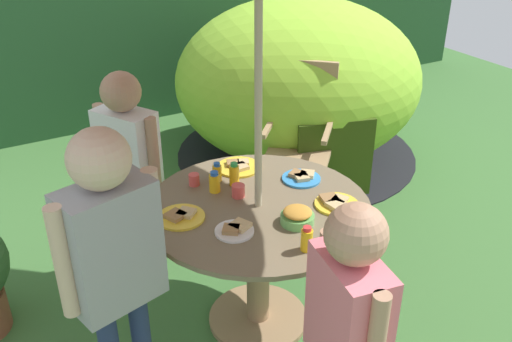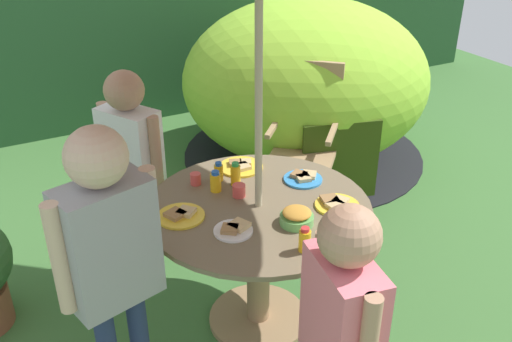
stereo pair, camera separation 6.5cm
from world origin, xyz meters
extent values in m
cube|color=#3D6B33|center=(0.00, 0.00, -0.01)|extent=(10.00, 10.00, 0.02)
cube|color=#234C28|center=(0.00, 3.38, 0.91)|extent=(9.00, 0.70, 1.82)
cylinder|color=#93704C|center=(0.00, 0.00, 0.01)|extent=(0.54, 0.54, 0.03)
cylinder|color=#93704C|center=(0.00, 0.00, 0.36)|extent=(0.12, 0.12, 0.72)
cylinder|color=#75664C|center=(0.00, 0.00, 0.73)|extent=(1.13, 1.13, 0.03)
cylinder|color=#B7AD8C|center=(0.00, 0.00, 1.18)|extent=(0.04, 0.04, 2.36)
cylinder|color=tan|center=(0.52, 0.84, 0.22)|extent=(0.04, 0.04, 0.44)
cylinder|color=tan|center=(0.81, 0.57, 0.22)|extent=(0.04, 0.04, 0.44)
cylinder|color=tan|center=(0.81, 1.15, 0.22)|extent=(0.04, 0.04, 0.44)
cylinder|color=tan|center=(1.10, 0.88, 0.22)|extent=(0.04, 0.04, 0.44)
cube|color=tan|center=(0.81, 0.86, 0.45)|extent=(0.64, 0.64, 0.04)
cube|color=tan|center=(0.96, 1.02, 0.77)|extent=(0.35, 0.33, 0.60)
cube|color=tan|center=(0.67, 1.00, 0.67)|extent=(0.35, 0.37, 0.03)
cube|color=tan|center=(0.96, 0.72, 0.67)|extent=(0.35, 0.37, 0.03)
ellipsoid|color=#8CC633|center=(1.33, 1.67, 0.67)|extent=(2.47, 2.35, 1.35)
cylinder|color=black|center=(1.33, 1.67, 0.01)|extent=(2.56, 2.56, 0.01)
cube|color=#314511|center=(1.08, 0.79, 0.37)|extent=(0.56, 0.18, 0.61)
cylinder|color=#3F3F47|center=(-0.45, 0.80, 0.29)|extent=(0.08, 0.08, 0.58)
cylinder|color=#3F3F47|center=(-0.38, 0.68, 0.29)|extent=(0.08, 0.08, 0.58)
cube|color=white|center=(-0.42, 0.74, 0.83)|extent=(0.33, 0.38, 0.49)
cylinder|color=tan|center=(-0.51, 0.90, 0.85)|extent=(0.06, 0.06, 0.44)
cylinder|color=tan|center=(-0.33, 0.58, 0.85)|extent=(0.06, 0.06, 0.44)
sphere|color=tan|center=(-0.42, 0.74, 1.18)|extent=(0.22, 0.22, 0.22)
cube|color=#99999E|center=(-0.78, -0.20, 0.90)|extent=(0.41, 0.29, 0.54)
cylinder|color=#D8B293|center=(-0.98, -0.26, 0.93)|extent=(0.07, 0.07, 0.48)
cylinder|color=#D8B293|center=(-0.59, -0.15, 0.93)|extent=(0.07, 0.07, 0.48)
sphere|color=#D8B293|center=(-0.78, -0.20, 1.29)|extent=(0.24, 0.24, 0.24)
cube|color=#EA727F|center=(-0.15, -0.90, 0.81)|extent=(0.23, 0.36, 0.48)
cylinder|color=tan|center=(-0.12, -0.72, 0.84)|extent=(0.06, 0.06, 0.43)
sphere|color=tan|center=(-0.15, -0.90, 1.16)|extent=(0.22, 0.22, 0.22)
cylinder|color=#66B259|center=(0.08, -0.23, 0.77)|extent=(0.16, 0.16, 0.05)
ellipsoid|color=gold|center=(0.08, -0.23, 0.81)|extent=(0.14, 0.14, 0.04)
cylinder|color=yellow|center=(-0.38, 0.08, 0.75)|extent=(0.23, 0.23, 0.01)
cube|color=tan|center=(-0.35, 0.08, 0.77)|extent=(0.11, 0.11, 0.02)
cube|color=#9E7547|center=(-0.41, 0.08, 0.77)|extent=(0.11, 0.11, 0.02)
cylinder|color=#338CD8|center=(0.33, 0.11, 0.75)|extent=(0.21, 0.21, 0.01)
cube|color=tan|center=(0.37, 0.12, 0.77)|extent=(0.10, 0.10, 0.02)
cube|color=#9E7547|center=(0.32, 0.14, 0.77)|extent=(0.10, 0.10, 0.02)
cube|color=tan|center=(0.32, 0.10, 0.77)|extent=(0.08, 0.08, 0.02)
cylinder|color=white|center=(-0.21, -0.15, 0.75)|extent=(0.18, 0.18, 0.01)
cube|color=tan|center=(-0.18, -0.15, 0.77)|extent=(0.11, 0.11, 0.02)
cube|color=#9E7547|center=(-0.23, -0.15, 0.77)|extent=(0.10, 0.10, 0.02)
cylinder|color=yellow|center=(0.10, 0.40, 0.75)|extent=(0.25, 0.25, 0.01)
cube|color=tan|center=(0.13, 0.41, 0.77)|extent=(0.08, 0.08, 0.02)
cube|color=#9E7547|center=(0.08, 0.43, 0.77)|extent=(0.09, 0.09, 0.02)
cube|color=tan|center=(0.09, 0.37, 0.77)|extent=(0.08, 0.08, 0.02)
cylinder|color=yellow|center=(0.34, -0.19, 0.75)|extent=(0.22, 0.22, 0.01)
cube|color=tan|center=(0.36, -0.18, 0.77)|extent=(0.09, 0.09, 0.02)
cube|color=#9E7547|center=(0.32, -0.15, 0.77)|extent=(0.10, 0.10, 0.02)
cube|color=tan|center=(0.32, -0.22, 0.77)|extent=(0.09, 0.09, 0.02)
cylinder|color=yellow|center=(-0.13, 0.23, 0.80)|extent=(0.06, 0.06, 0.10)
cylinder|color=blue|center=(-0.13, 0.23, 0.85)|extent=(0.04, 0.04, 0.02)
cylinder|color=yellow|center=(0.00, -0.43, 0.80)|extent=(0.05, 0.05, 0.10)
cylinder|color=red|center=(0.00, -0.43, 0.86)|extent=(0.04, 0.04, 0.02)
cylinder|color=yellow|center=(-0.07, 0.33, 0.79)|extent=(0.05, 0.05, 0.09)
cylinder|color=blue|center=(-0.07, 0.33, 0.84)|extent=(0.03, 0.03, 0.02)
cylinder|color=yellow|center=(-0.01, 0.24, 0.80)|extent=(0.05, 0.05, 0.11)
cylinder|color=green|center=(-0.01, 0.24, 0.87)|extent=(0.04, 0.04, 0.02)
cylinder|color=#E04C47|center=(-0.05, 0.12, 0.78)|extent=(0.07, 0.07, 0.07)
cylinder|color=#E04C47|center=(-0.19, 0.34, 0.78)|extent=(0.06, 0.06, 0.06)
camera|label=1|loc=(-1.18, -2.08, 2.22)|focal=39.70mm
camera|label=2|loc=(-1.13, -2.11, 2.22)|focal=39.70mm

